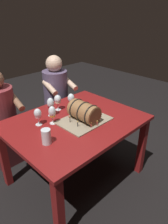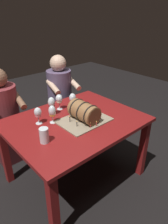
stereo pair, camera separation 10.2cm
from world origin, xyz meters
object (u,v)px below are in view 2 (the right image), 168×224
(wine_glass_red, at_px, (52,103))
(wine_glass_empty, at_px, (73,98))
(wine_glass_amber, at_px, (52,112))
(beer_pint, at_px, (44,136))
(person_seated_left, at_px, (5,120))
(wine_glass_rose, at_px, (38,113))
(person_seated_right, at_px, (60,101))
(dining_table, at_px, (75,129))
(wine_glass_white, at_px, (59,99))
(barrel_cake, at_px, (84,113))

(wine_glass_red, distance_m, wine_glass_empty, 0.26)
(wine_glass_amber, xyz_separation_m, beer_pint, (-0.24, -0.23, -0.06))
(beer_pint, xyz_separation_m, person_seated_left, (0.03, 0.95, -0.25))
(wine_glass_red, height_order, beer_pint, wine_glass_red)
(wine_glass_rose, bearing_deg, wine_glass_empty, 4.86)
(wine_glass_empty, xyz_separation_m, person_seated_right, (0.25, 0.61, -0.31))
(dining_table, relative_size, person_seated_right, 1.08)
(dining_table, relative_size, wine_glass_amber, 7.17)
(person_seated_right, bearing_deg, dining_table, -116.04)
(dining_table, bearing_deg, wine_glass_white, 83.90)
(dining_table, height_order, person_seated_left, person_seated_left)
(dining_table, height_order, wine_glass_rose, wine_glass_rose)
(wine_glass_white, bearing_deg, beer_pint, -137.18)
(wine_glass_red, xyz_separation_m, wine_glass_amber, (-0.09, -0.14, -0.02))
(dining_table, xyz_separation_m, barrel_cake, (0.06, -0.07, 0.19))
(wine_glass_red, bearing_deg, dining_table, -67.31)
(barrel_cake, relative_size, person_seated_left, 0.41)
(barrel_cake, distance_m, beer_pint, 0.49)
(wine_glass_red, bearing_deg, person_seated_right, 48.74)
(wine_glass_amber, distance_m, wine_glass_empty, 0.36)
(barrel_cake, bearing_deg, wine_glass_red, 116.50)
(wine_glass_amber, height_order, wine_glass_empty, wine_glass_amber)
(wine_glass_white, bearing_deg, wine_glass_rose, -159.70)
(barrel_cake, bearing_deg, dining_table, 127.54)
(wine_glass_rose, bearing_deg, person_seated_left, 98.74)
(wine_glass_amber, xyz_separation_m, person_seated_right, (0.60, 0.72, -0.30))
(barrel_cake, xyz_separation_m, person_seated_left, (-0.46, 0.90, -0.28))
(wine_glass_white, distance_m, person_seated_right, 0.71)
(wine_glass_rose, bearing_deg, beer_pint, -112.34)
(dining_table, height_order, wine_glass_empty, wine_glass_empty)
(dining_table, xyz_separation_m, wine_glass_empty, (0.15, 0.22, 0.23))
(wine_glass_red, distance_m, wine_glass_amber, 0.17)
(wine_glass_empty, xyz_separation_m, beer_pint, (-0.58, -0.34, -0.07))
(wine_glass_amber, height_order, person_seated_right, person_seated_right)
(wine_glass_empty, relative_size, beer_pint, 1.38)
(person_seated_right, bearing_deg, wine_glass_amber, -129.57)
(wine_glass_red, xyz_separation_m, wine_glass_rose, (-0.20, -0.07, -0.02))
(wine_glass_red, bearing_deg, wine_glass_rose, -161.49)
(barrel_cake, height_order, person_seated_right, person_seated_right)
(wine_glass_red, xyz_separation_m, wine_glass_white, (0.14, 0.06, -0.01))
(wine_glass_empty, bearing_deg, wine_glass_red, 173.53)
(dining_table, xyz_separation_m, wine_glass_rose, (-0.31, 0.18, 0.22))
(wine_glass_white, relative_size, person_seated_left, 0.15)
(wine_glass_empty, height_order, beer_pint, wine_glass_empty)
(wine_glass_white, bearing_deg, wine_glass_empty, -36.32)
(wine_glass_white, xyz_separation_m, person_seated_right, (0.37, 0.52, -0.31))
(wine_glass_white, height_order, person_seated_right, person_seated_right)
(person_seated_left, bearing_deg, barrel_cake, -62.87)
(beer_pint, xyz_separation_m, person_seated_right, (0.83, 0.95, -0.24))
(beer_pint, height_order, person_seated_left, person_seated_left)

